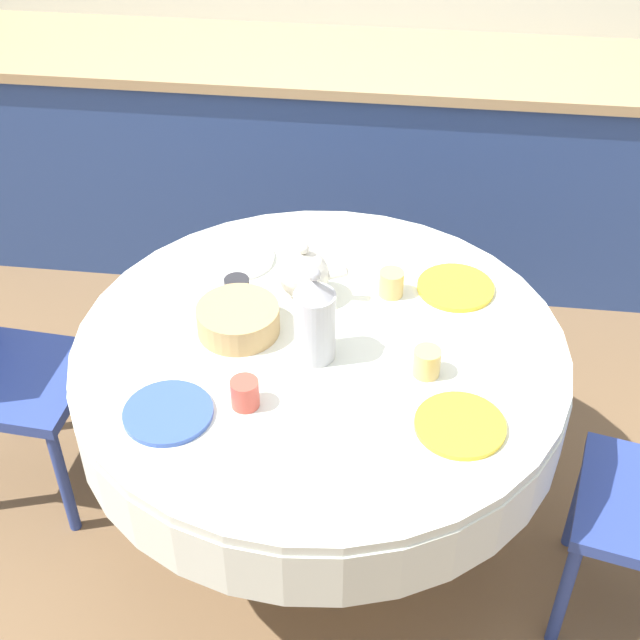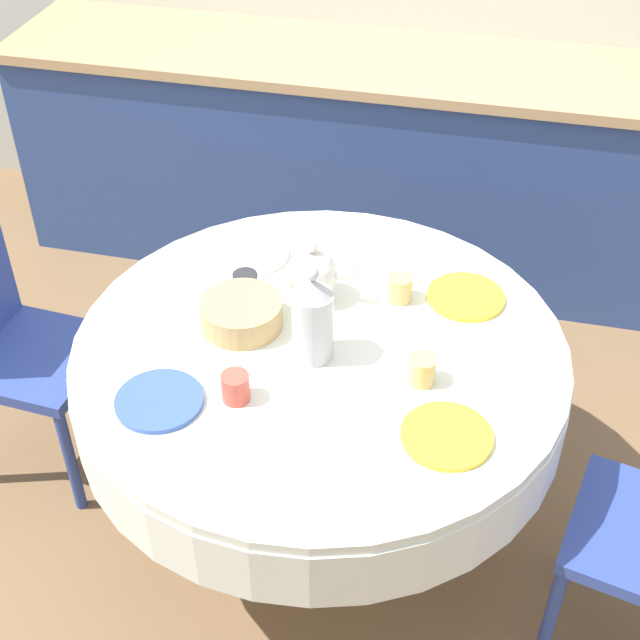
# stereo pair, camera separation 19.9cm
# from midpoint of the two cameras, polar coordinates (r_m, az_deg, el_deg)

# --- Properties ---
(ground_plane) EXTENTS (12.00, 12.00, 0.00)m
(ground_plane) POSITION_cam_midpoint_polar(r_m,az_deg,el_deg) (2.92, 2.00, -12.76)
(ground_plane) COLOR brown
(kitchen_counter) EXTENTS (3.24, 0.64, 0.91)m
(kitchen_counter) POSITION_cam_midpoint_polar(r_m,az_deg,el_deg) (3.78, 6.89, 9.77)
(kitchen_counter) COLOR #2D4784
(kitchen_counter) RESTS_ON ground_plane
(dining_table) EXTENTS (1.34, 1.34, 0.75)m
(dining_table) POSITION_cam_midpoint_polar(r_m,az_deg,el_deg) (2.46, 2.32, -3.75)
(dining_table) COLOR tan
(dining_table) RESTS_ON ground_plane
(chair_right) EXTENTS (0.43, 0.43, 0.91)m
(chair_right) POSITION_cam_midpoint_polar(r_m,az_deg,el_deg) (2.89, -17.35, -1.13)
(chair_right) COLOR #2D428E
(chair_right) RESTS_ON ground_plane
(plate_near_left) EXTENTS (0.22, 0.22, 0.01)m
(plate_near_left) POSITION_cam_midpoint_polar(r_m,az_deg,el_deg) (2.22, -7.74, -5.23)
(plate_near_left) COLOR #3856AD
(plate_near_left) RESTS_ON dining_table
(cup_near_left) EXTENTS (0.07, 0.07, 0.08)m
(cup_near_left) POSITION_cam_midpoint_polar(r_m,az_deg,el_deg) (2.19, -2.85, -4.42)
(cup_near_left) COLOR #CC4C3D
(cup_near_left) RESTS_ON dining_table
(plate_near_right) EXTENTS (0.22, 0.22, 0.01)m
(plate_near_right) POSITION_cam_midpoint_polar(r_m,az_deg,el_deg) (2.16, 10.75, -7.40)
(plate_near_right) COLOR yellow
(plate_near_right) RESTS_ON dining_table
(cup_near_right) EXTENTS (0.07, 0.07, 0.08)m
(cup_near_right) POSITION_cam_midpoint_polar(r_m,az_deg,el_deg) (2.27, 9.06, -3.27)
(cup_near_right) COLOR #DBB766
(cup_near_right) RESTS_ON dining_table
(plate_far_left) EXTENTS (0.22, 0.22, 0.01)m
(plate_far_left) POSITION_cam_midpoint_polar(r_m,az_deg,el_deg) (2.70, -2.24, 4.21)
(plate_far_left) COLOR white
(plate_far_left) RESTS_ON dining_table
(cup_far_left) EXTENTS (0.07, 0.07, 0.08)m
(cup_far_left) POSITION_cam_midpoint_polar(r_m,az_deg,el_deg) (2.51, -2.55, 2.18)
(cup_far_left) COLOR #28282D
(cup_far_left) RESTS_ON dining_table
(plate_far_right) EXTENTS (0.22, 0.22, 0.01)m
(plate_far_right) POSITION_cam_midpoint_polar(r_m,az_deg,el_deg) (2.57, 11.51, 1.39)
(plate_far_right) COLOR yellow
(plate_far_right) RESTS_ON dining_table
(cup_far_right) EXTENTS (0.07, 0.07, 0.08)m
(cup_far_right) POSITION_cam_midpoint_polar(r_m,az_deg,el_deg) (2.52, 7.39, 1.95)
(cup_far_right) COLOR #DBB766
(cup_far_right) RESTS_ON dining_table
(coffee_carafe) EXTENTS (0.11, 0.11, 0.28)m
(coffee_carafe) POSITION_cam_midpoint_polar(r_m,az_deg,el_deg) (2.26, 2.04, -0.01)
(coffee_carafe) COLOR #B2B2B7
(coffee_carafe) RESTS_ON dining_table
(teapot) EXTENTS (0.20, 0.14, 0.19)m
(teapot) POSITION_cam_midpoint_polar(r_m,az_deg,el_deg) (2.48, 1.80, 2.89)
(teapot) COLOR silver
(teapot) RESTS_ON dining_table
(bread_basket) EXTENTS (0.22, 0.22, 0.08)m
(bread_basket) POSITION_cam_midpoint_polar(r_m,az_deg,el_deg) (2.41, -2.71, 0.32)
(bread_basket) COLOR tan
(bread_basket) RESTS_ON dining_table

